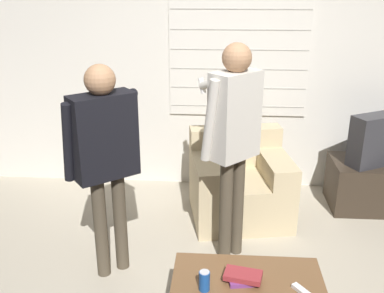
{
  "coord_description": "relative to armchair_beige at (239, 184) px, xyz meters",
  "views": [
    {
      "loc": [
        0.07,
        -2.54,
        2.16
      ],
      "look_at": [
        -0.14,
        0.5,
        1.0
      ],
      "focal_mm": 42.0,
      "sensor_mm": 36.0,
      "label": 1
    }
  ],
  "objects": [
    {
      "name": "wall_back",
      "position": [
        -0.25,
        0.72,
        0.95
      ],
      "size": [
        5.2,
        0.08,
        2.55
      ],
      "color": "silver",
      "rests_on": "ground_plane"
    },
    {
      "name": "armchair_beige",
      "position": [
        0.0,
        0.0,
        0.0
      ],
      "size": [
        1.0,
        0.92,
        0.8
      ],
      "rotation": [
        0.0,
        0.0,
        3.32
      ],
      "color": "#C6B289",
      "rests_on": "ground_plane"
    },
    {
      "name": "coffee_table",
      "position": [
        0.0,
        -1.62,
        0.05
      ],
      "size": [
        0.93,
        0.67,
        0.41
      ],
      "color": "brown",
      "rests_on": "ground_plane"
    },
    {
      "name": "tv_stand",
      "position": [
        1.37,
        0.26,
        -0.09
      ],
      "size": [
        0.91,
        0.54,
        0.48
      ],
      "color": "#33281E",
      "rests_on": "ground_plane"
    },
    {
      "name": "person_left_standing",
      "position": [
        -1.0,
        -0.93,
        0.7
      ],
      "size": [
        0.53,
        0.84,
        1.62
      ],
      "rotation": [
        0.0,
        0.0,
        0.67
      ],
      "color": "#4C4233",
      "rests_on": "ground_plane"
    },
    {
      "name": "person_right_standing",
      "position": [
        -0.09,
        -0.66,
        0.77
      ],
      "size": [
        0.51,
        0.8,
        1.73
      ],
      "rotation": [
        0.0,
        0.0,
        0.79
      ],
      "color": "#4C4233",
      "rests_on": "ground_plane"
    },
    {
      "name": "book_stack",
      "position": [
        -0.03,
        -1.56,
        0.12
      ],
      "size": [
        0.25,
        0.18,
        0.06
      ],
      "color": "#75387F",
      "rests_on": "coffee_table"
    },
    {
      "name": "soda_can",
      "position": [
        -0.26,
        -1.65,
        0.15
      ],
      "size": [
        0.07,
        0.07,
        0.13
      ],
      "color": "#194C9E",
      "rests_on": "coffee_table"
    },
    {
      "name": "spare_remote",
      "position": [
        0.31,
        -1.64,
        0.1
      ],
      "size": [
        0.11,
        0.13,
        0.02
      ],
      "rotation": [
        0.0,
        0.0,
        0.63
      ],
      "color": "white",
      "rests_on": "coffee_table"
    }
  ]
}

